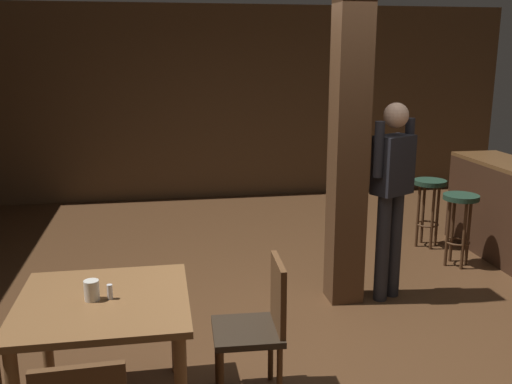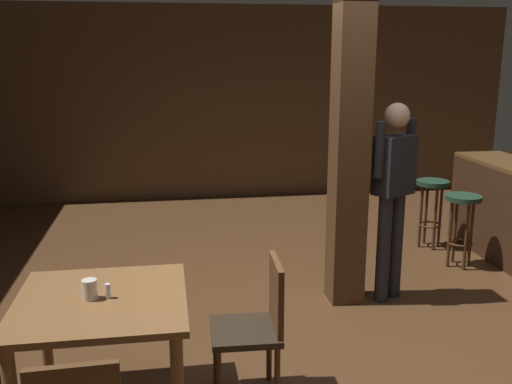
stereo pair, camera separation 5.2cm
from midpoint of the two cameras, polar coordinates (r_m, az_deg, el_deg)
ground_plane at (r=4.63m, az=7.05°, el=-13.58°), size 10.80×10.80×0.00m
wall_back at (r=8.55m, az=-1.42°, el=8.89°), size 8.00×0.10×2.80m
pillar at (r=4.80m, az=8.95°, el=5.00°), size 0.28×0.28×2.80m
dining_table at (r=3.49m, az=-15.38°, el=-12.06°), size 0.97×0.97×0.74m
chair_east at (r=3.59m, az=-0.08°, el=-12.88°), size 0.44×0.44×0.89m
napkin_cup at (r=3.42m, az=-16.53°, el=-9.41°), size 0.09×0.09×0.12m
salt_shaker at (r=3.42m, az=-14.83°, el=-9.62°), size 0.03×0.03×0.09m
standing_person at (r=4.97m, az=13.14°, el=0.43°), size 0.45×0.34×1.72m
bar_counter at (r=6.45m, az=23.38°, el=-1.80°), size 0.56×1.69×1.01m
bar_stool_near at (r=6.07m, az=19.48°, el=-1.95°), size 0.35×0.35×0.74m
bar_stool_mid at (r=6.57m, az=16.71°, el=-0.46°), size 0.35×0.35×0.76m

